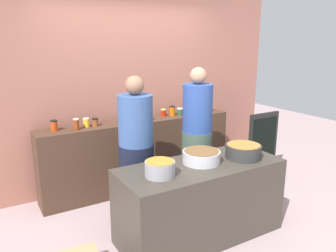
{
  "coord_description": "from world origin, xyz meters",
  "views": [
    {
      "loc": [
        -1.9,
        -2.86,
        2.02
      ],
      "look_at": [
        0.0,
        0.35,
        1.05
      ],
      "focal_mm": 35.97,
      "sensor_mm": 36.0,
      "label": 1
    }
  ],
  "objects": [
    {
      "name": "display_shelf",
      "position": [
        0.0,
        1.1,
        0.48
      ],
      "size": [
        2.7,
        0.36,
        0.96
      ],
      "primitive_type": "cube",
      "color": "#462F22",
      "rests_on": "ground"
    },
    {
      "name": "preserve_jar_10",
      "position": [
        0.79,
        1.05,
        1.03
      ],
      "size": [
        0.07,
        0.07,
        0.13
      ],
      "color": "brown",
      "rests_on": "display_shelf"
    },
    {
      "name": "preserve_jar_9",
      "position": [
        0.64,
        1.1,
        1.01
      ],
      "size": [
        0.09,
        0.09,
        0.1
      ],
      "color": "#2B4E32",
      "rests_on": "display_shelf"
    },
    {
      "name": "preserve_jar_11",
      "position": [
        0.92,
        1.04,
        1.01
      ],
      "size": [
        0.07,
        0.07,
        0.1
      ],
      "color": "#A53A0D",
      "rests_on": "display_shelf"
    },
    {
      "name": "preserve_jar_4",
      "position": [
        -0.27,
        1.04,
        1.03
      ],
      "size": [
        0.07,
        0.07,
        0.14
      ],
      "color": "#395D32",
      "rests_on": "display_shelf"
    },
    {
      "name": "preserve_jar_3",
      "position": [
        -0.61,
        1.11,
        1.01
      ],
      "size": [
        0.08,
        0.08,
        0.1
      ],
      "color": "brown",
      "rests_on": "display_shelf"
    },
    {
      "name": "preserve_jar_2",
      "position": [
        -0.72,
        1.11,
        1.02
      ],
      "size": [
        0.08,
        0.08,
        0.11
      ],
      "color": "gold",
      "rests_on": "display_shelf"
    },
    {
      "name": "cook_in_cap",
      "position": [
        0.41,
        0.35,
        0.77
      ],
      "size": [
        0.37,
        0.37,
        1.7
      ],
      "color": "#405349",
      "rests_on": "ground"
    },
    {
      "name": "preserve_jar_12",
      "position": [
        1.17,
        1.1,
        1.02
      ],
      "size": [
        0.07,
        0.07,
        0.12
      ],
      "color": "olive",
      "rests_on": "display_shelf"
    },
    {
      "name": "chalkboard_sign",
      "position": [
        1.74,
        0.52,
        0.49
      ],
      "size": [
        0.55,
        0.05,
        0.98
      ],
      "color": "black",
      "rests_on": "ground"
    },
    {
      "name": "cooking_pot_left",
      "position": [
        -0.5,
        -0.34,
        0.87
      ],
      "size": [
        0.28,
        0.28,
        0.15
      ],
      "color": "gray",
      "rests_on": "prep_table"
    },
    {
      "name": "cook_with_tongs",
      "position": [
        -0.41,
        0.35,
        0.74
      ],
      "size": [
        0.39,
        0.39,
        1.65
      ],
      "color": "black",
      "rests_on": "ground"
    },
    {
      "name": "preserve_jar_1",
      "position": [
        -0.86,
        1.04,
        1.03
      ],
      "size": [
        0.07,
        0.07,
        0.14
      ],
      "color": "maroon",
      "rests_on": "display_shelf"
    },
    {
      "name": "cooking_pot_right",
      "position": [
        0.51,
        -0.36,
        0.87
      ],
      "size": [
        0.38,
        0.38,
        0.15
      ],
      "color": "#2D2D2D",
      "rests_on": "prep_table"
    },
    {
      "name": "preserve_jar_0",
      "position": [
        -1.1,
        1.13,
        1.03
      ],
      "size": [
        0.09,
        0.09,
        0.13
      ],
      "color": "#BA3C13",
      "rests_on": "display_shelf"
    },
    {
      "name": "ground",
      "position": [
        0.0,
        0.0,
        0.0
      ],
      "size": [
        12.0,
        12.0,
        0.0
      ],
      "primitive_type": "plane",
      "color": "#AB9093"
    },
    {
      "name": "prep_table",
      "position": [
        0.0,
        -0.3,
        0.4
      ],
      "size": [
        1.7,
        0.7,
        0.79
      ],
      "primitive_type": "cube",
      "color": "#3C362D",
      "rests_on": "ground"
    },
    {
      "name": "preserve_jar_8",
      "position": [
        0.53,
        1.13,
        1.03
      ],
      "size": [
        0.08,
        0.08,
        0.14
      ],
      "color": "#C95D0D",
      "rests_on": "display_shelf"
    },
    {
      "name": "storefront_wall",
      "position": [
        0.0,
        1.45,
        1.5
      ],
      "size": [
        4.8,
        0.12,
        3.0
      ],
      "primitive_type": "cube",
      "color": "#A06152",
      "rests_on": "ground"
    },
    {
      "name": "preserve_jar_5",
      "position": [
        -0.08,
        1.1,
        1.02
      ],
      "size": [
        0.08,
        0.08,
        0.11
      ],
      "color": "#265B1E",
      "rests_on": "display_shelf"
    },
    {
      "name": "cooking_pot_center",
      "position": [
        0.04,
        -0.25,
        0.86
      ],
      "size": [
        0.38,
        0.38,
        0.13
      ],
      "color": "#B7B7BC",
      "rests_on": "prep_table"
    },
    {
      "name": "preserve_jar_7",
      "position": [
        0.4,
        1.15,
        1.01
      ],
      "size": [
        0.07,
        0.07,
        0.1
      ],
      "color": "#B61E0C",
      "rests_on": "display_shelf"
    },
    {
      "name": "preserve_jar_6",
      "position": [
        0.1,
        1.03,
        1.02
      ],
      "size": [
        0.09,
        0.09,
        0.11
      ],
      "color": "#B2240D",
      "rests_on": "display_shelf"
    }
  ]
}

